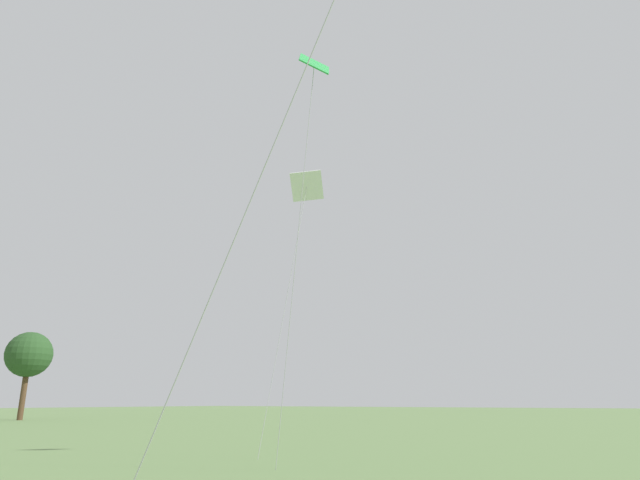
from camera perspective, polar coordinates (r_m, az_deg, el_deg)
small_kite_delta_white at (r=20.35m, az=-1.46°, el=5.09°), size 2.20×1.40×9.85m
small_kite_triangle_green at (r=16.73m, az=-0.73°, el=16.46°), size 1.33×2.08×11.72m
tree_shrub_far at (r=61.58m, az=-27.91°, el=-10.48°), size 4.32×4.32×8.25m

